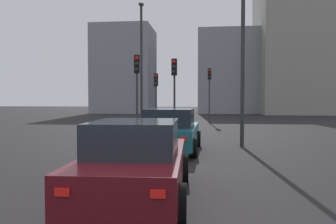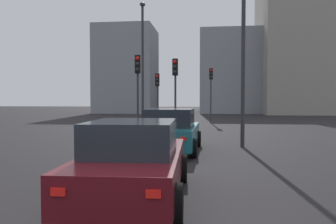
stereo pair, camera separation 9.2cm
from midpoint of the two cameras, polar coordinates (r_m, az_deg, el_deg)
The scene contains 11 objects.
car_teal_lead at distance 12.23m, azimuth 0.63°, elevation -3.26°, with size 4.30×2.20×1.57m.
car_maroon_second at distance 6.49m, azimuth -5.43°, elevation -8.37°, with size 4.33×2.09×1.52m.
traffic_light_near_left at distance 27.01m, azimuth 7.49°, elevation 4.82°, with size 0.32×0.30×4.41m.
traffic_light_near_right at distance 23.64m, azimuth -1.74°, elevation 4.11°, with size 0.32×0.29×3.74m.
traffic_light_far_left at distance 16.64m, azimuth -5.08°, elevation 5.77°, with size 0.33×0.31×4.11m.
traffic_light_far_right at distance 17.97m, azimuth 1.38°, elevation 5.49°, with size 0.32×0.30×4.10m.
street_lamp_kerbside at distance 22.04m, azimuth -4.26°, elevation 9.63°, with size 0.56×0.36×8.20m.
street_lamp_far at distance 13.82m, azimuth 13.01°, elevation 12.93°, with size 0.56×0.36×7.69m.
building_facade_left at distance 48.21m, azimuth 22.27°, elevation 10.24°, with size 11.25×11.15×17.57m, color gray.
building_facade_center at distance 51.55m, azimuth 11.98°, elevation 6.29°, with size 15.69×11.18×11.25m, color gray.
building_facade_right at distance 47.99m, azimuth -7.00°, elevation 7.07°, with size 8.18×7.95×11.99m, color gray.
Camera 2 is at (-4.12, -1.34, 1.92)m, focal length 35.48 mm.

